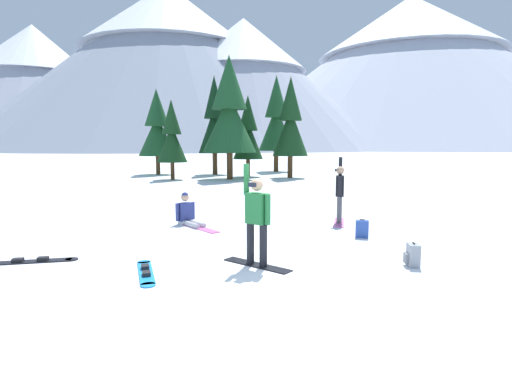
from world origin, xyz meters
The scene contains 19 objects.
ground_plane centered at (0.00, 0.00, 0.00)m, with size 800.00×800.00×0.00m, color white.
snowboarder_foreground centered at (-0.44, 0.45, 0.93)m, with size 1.24×1.29×1.98m.
snowboarder_midground centered at (2.65, 4.47, 0.93)m, with size 0.80×1.55×1.98m.
snowboarder_background centered at (-1.85, 4.80, 0.33)m, with size 1.24×1.72×0.95m.
loose_snowboard_near_left centered at (-2.53, 0.27, 0.02)m, with size 0.54×1.69×0.09m.
loose_snowboard_near_right centered at (-4.91, 1.33, 0.02)m, with size 1.81×0.38×0.09m.
backpack_blue centered at (2.55, 2.50, 0.21)m, with size 0.37×0.34×0.47m.
backpack_grey centered at (2.54, -0.02, 0.21)m, with size 0.32×0.36×0.47m.
pine_tree_young centered at (5.30, 28.29, 4.54)m, with size 3.09×3.09×8.33m.
pine_tree_slender centered at (-0.18, 25.43, 4.20)m, with size 2.54×2.54×7.72m.
pine_tree_broad centered at (4.98, 21.33, 3.87)m, with size 2.51×2.51×7.11m.
pine_tree_twin centered at (0.62, 20.70, 4.53)m, with size 3.66×3.66×8.31m.
pine_tree_tall centered at (-3.24, 20.95, 2.92)m, with size 2.02×2.02×5.36m.
pine_tree_short centered at (2.14, 22.82, 3.23)m, with size 2.21×2.21×5.94m.
pine_tree_leaning centered at (-4.66, 26.05, 3.66)m, with size 2.94×2.94×6.71m.
peak_central_summit centered at (-80.97, 214.30, 31.87)m, with size 126.76×126.76×61.00m.
peak_west_ridge centered at (-14.13, 190.76, 39.01)m, with size 172.28×172.28×74.66m.
peak_north_spur centered at (18.56, 171.75, 29.07)m, with size 119.45×119.45×55.64m.
peak_east_ridge centered at (119.98, 220.02, 45.12)m, with size 228.89×228.89×86.36m.
Camera 1 is at (-1.55, -7.23, 2.34)m, focal length 28.74 mm.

